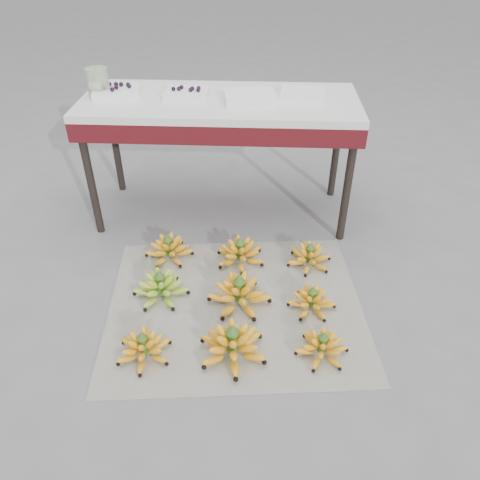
{
  "coord_description": "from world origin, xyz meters",
  "views": [
    {
      "loc": [
        0.19,
        -1.64,
        1.64
      ],
      "look_at": [
        0.09,
        0.28,
        0.24
      ],
      "focal_mm": 35.0,
      "sensor_mm": 36.0,
      "label": 1
    }
  ],
  "objects_px": {
    "bunch_back_center": "(240,253)",
    "bunch_mid_right": "(312,301)",
    "newspaper_mat": "(235,306)",
    "tray_right": "(250,97)",
    "bunch_front_center": "(233,345)",
    "bunch_front_right": "(322,347)",
    "bunch_back_right": "(309,257)",
    "bunch_mid_center": "(239,294)",
    "bunch_front_left": "(144,348)",
    "bunch_back_left": "(169,249)",
    "tray_far_right": "(303,94)",
    "tray_left": "(187,93)",
    "bunch_mid_left": "(161,288)",
    "tray_far_left": "(117,92)",
    "vendor_table": "(220,113)",
    "glass_jar": "(98,82)"
  },
  "relations": [
    {
      "from": "newspaper_mat",
      "to": "tray_far_left",
      "type": "bearing_deg",
      "value": 128.93
    },
    {
      "from": "newspaper_mat",
      "to": "tray_left",
      "type": "relative_size",
      "value": 5.06
    },
    {
      "from": "bunch_front_right",
      "to": "tray_far_left",
      "type": "distance_m",
      "value": 1.78
    },
    {
      "from": "bunch_back_right",
      "to": "glass_jar",
      "type": "xyz_separation_m",
      "value": [
        -1.2,
        0.54,
        0.77
      ]
    },
    {
      "from": "newspaper_mat",
      "to": "tray_right",
      "type": "xyz_separation_m",
      "value": [
        0.04,
        0.84,
        0.77
      ]
    },
    {
      "from": "bunch_mid_left",
      "to": "bunch_mid_center",
      "type": "distance_m",
      "value": 0.4
    },
    {
      "from": "bunch_back_left",
      "to": "tray_left",
      "type": "height_order",
      "value": "tray_left"
    },
    {
      "from": "bunch_mid_left",
      "to": "tray_right",
      "type": "height_order",
      "value": "tray_right"
    },
    {
      "from": "bunch_back_center",
      "to": "tray_left",
      "type": "bearing_deg",
      "value": 102.93
    },
    {
      "from": "newspaper_mat",
      "to": "bunch_front_left",
      "type": "distance_m",
      "value": 0.51
    },
    {
      "from": "glass_jar",
      "to": "newspaper_mat",
      "type": "bearing_deg",
      "value": -47.49
    },
    {
      "from": "bunch_mid_left",
      "to": "bunch_mid_right",
      "type": "xyz_separation_m",
      "value": [
        0.75,
        -0.05,
        -0.01
      ]
    },
    {
      "from": "bunch_front_center",
      "to": "vendor_table",
      "type": "bearing_deg",
      "value": 75.54
    },
    {
      "from": "bunch_front_right",
      "to": "vendor_table",
      "type": "xyz_separation_m",
      "value": [
        -0.53,
        1.17,
        0.61
      ]
    },
    {
      "from": "newspaper_mat",
      "to": "bunch_mid_right",
      "type": "distance_m",
      "value": 0.38
    },
    {
      "from": "bunch_back_right",
      "to": "bunch_mid_center",
      "type": "bearing_deg",
      "value": -153.0
    },
    {
      "from": "bunch_front_left",
      "to": "bunch_back_right",
      "type": "distance_m",
      "value": 1.03
    },
    {
      "from": "bunch_back_right",
      "to": "vendor_table",
      "type": "height_order",
      "value": "vendor_table"
    },
    {
      "from": "bunch_back_left",
      "to": "bunch_mid_left",
      "type": "bearing_deg",
      "value": -83.42
    },
    {
      "from": "bunch_back_left",
      "to": "tray_far_right",
      "type": "distance_m",
      "value": 1.15
    },
    {
      "from": "newspaper_mat",
      "to": "bunch_front_right",
      "type": "bearing_deg",
      "value": -36.12
    },
    {
      "from": "newspaper_mat",
      "to": "bunch_mid_center",
      "type": "xyz_separation_m",
      "value": [
        0.02,
        0.01,
        0.07
      ]
    },
    {
      "from": "bunch_mid_center",
      "to": "bunch_mid_right",
      "type": "height_order",
      "value": "bunch_mid_center"
    },
    {
      "from": "bunch_back_center",
      "to": "tray_far_right",
      "type": "relative_size",
      "value": 1.26
    },
    {
      "from": "bunch_mid_center",
      "to": "bunch_back_right",
      "type": "bearing_deg",
      "value": 59.59
    },
    {
      "from": "bunch_back_right",
      "to": "tray_far_right",
      "type": "relative_size",
      "value": 1.1
    },
    {
      "from": "glass_jar",
      "to": "bunch_front_right",
      "type": "bearing_deg",
      "value": -44.18
    },
    {
      "from": "bunch_mid_center",
      "to": "glass_jar",
      "type": "bearing_deg",
      "value": 151.35
    },
    {
      "from": "bunch_mid_right",
      "to": "bunch_mid_center",
      "type": "bearing_deg",
      "value": -167.41
    },
    {
      "from": "bunch_front_center",
      "to": "bunch_front_right",
      "type": "bearing_deg",
      "value": -18.19
    },
    {
      "from": "bunch_mid_right",
      "to": "bunch_back_center",
      "type": "xyz_separation_m",
      "value": [
        -0.37,
        0.35,
        0.01
      ]
    },
    {
      "from": "tray_right",
      "to": "bunch_front_left",
      "type": "bearing_deg",
      "value": -109.46
    },
    {
      "from": "bunch_back_center",
      "to": "tray_far_left",
      "type": "relative_size",
      "value": 1.16
    },
    {
      "from": "tray_far_right",
      "to": "tray_right",
      "type": "bearing_deg",
      "value": -165.98
    },
    {
      "from": "tray_far_right",
      "to": "bunch_back_center",
      "type": "bearing_deg",
      "value": -119.91
    },
    {
      "from": "bunch_front_center",
      "to": "bunch_back_center",
      "type": "xyz_separation_m",
      "value": [
        -0.0,
        0.66,
        -0.01
      ]
    },
    {
      "from": "bunch_back_center",
      "to": "glass_jar",
      "type": "bearing_deg",
      "value": 128.71
    },
    {
      "from": "bunch_front_left",
      "to": "bunch_back_right",
      "type": "xyz_separation_m",
      "value": [
        0.77,
        0.68,
        -0.0
      ]
    },
    {
      "from": "bunch_back_center",
      "to": "tray_left",
      "type": "distance_m",
      "value": 0.95
    },
    {
      "from": "bunch_front_center",
      "to": "glass_jar",
      "type": "relative_size",
      "value": 2.63
    },
    {
      "from": "bunch_back_left",
      "to": "tray_far_right",
      "type": "xyz_separation_m",
      "value": [
        0.72,
        0.54,
        0.71
      ]
    },
    {
      "from": "bunch_mid_left",
      "to": "bunch_back_left",
      "type": "xyz_separation_m",
      "value": [
        -0.01,
        0.32,
        -0.0
      ]
    },
    {
      "from": "bunch_front_right",
      "to": "tray_right",
      "type": "height_order",
      "value": "tray_right"
    },
    {
      "from": "bunch_front_right",
      "to": "bunch_back_center",
      "type": "relative_size",
      "value": 0.72
    },
    {
      "from": "bunch_mid_center",
      "to": "bunch_back_center",
      "type": "distance_m",
      "value": 0.34
    },
    {
      "from": "bunch_front_left",
      "to": "bunch_back_left",
      "type": "xyz_separation_m",
      "value": [
        -0.01,
        0.71,
        0.0
      ]
    },
    {
      "from": "bunch_back_center",
      "to": "bunch_mid_right",
      "type": "bearing_deg",
      "value": -61.83
    },
    {
      "from": "bunch_front_center",
      "to": "bunch_mid_right",
      "type": "distance_m",
      "value": 0.48
    },
    {
      "from": "newspaper_mat",
      "to": "tray_far_left",
      "type": "height_order",
      "value": "tray_far_left"
    },
    {
      "from": "vendor_table",
      "to": "tray_far_right",
      "type": "xyz_separation_m",
      "value": [
        0.46,
        0.04,
        0.11
      ]
    }
  ]
}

